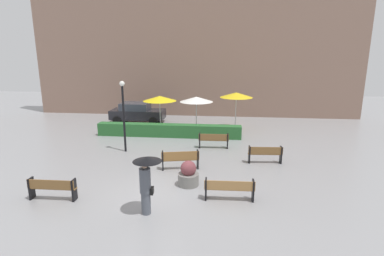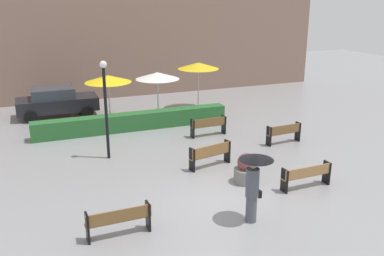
{
  "view_description": "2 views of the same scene",
  "coord_description": "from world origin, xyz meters",
  "px_view_note": "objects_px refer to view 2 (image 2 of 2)",
  "views": [
    {
      "loc": [
        2.75,
        -10.7,
        5.38
      ],
      "look_at": [
        1.0,
        5.31,
        1.4
      ],
      "focal_mm": 28.45,
      "sensor_mm": 36.0,
      "label": 1
    },
    {
      "loc": [
        -5.51,
        -11.2,
        6.36
      ],
      "look_at": [
        0.34,
        3.73,
        1.31
      ],
      "focal_mm": 40.13,
      "sensor_mm": 36.0,
      "label": 2
    }
  ],
  "objects_px": {
    "bench_far_right": "(284,132)",
    "lamp_post": "(105,100)",
    "patio_umbrella_yellow": "(108,79)",
    "parked_car": "(56,101)",
    "bench_near_left": "(119,220)",
    "pedestrian_with_umbrella": "(254,179)",
    "bench_mid_center": "(211,154)",
    "bench_back_row": "(209,125)",
    "planter_pot": "(246,170)",
    "bench_near_right": "(307,175)",
    "patio_umbrella_white": "(157,76)",
    "patio_umbrella_yellow_far": "(198,66)"
  },
  "relations": [
    {
      "from": "bench_far_right",
      "to": "lamp_post",
      "type": "distance_m",
      "value": 7.86
    },
    {
      "from": "patio_umbrella_yellow",
      "to": "parked_car",
      "type": "height_order",
      "value": "patio_umbrella_yellow"
    },
    {
      "from": "bench_near_left",
      "to": "pedestrian_with_umbrella",
      "type": "distance_m",
      "value": 3.92
    },
    {
      "from": "bench_mid_center",
      "to": "bench_back_row",
      "type": "xyz_separation_m",
      "value": [
        1.43,
        3.48,
        -0.02
      ]
    },
    {
      "from": "lamp_post",
      "to": "bench_mid_center",
      "type": "bearing_deg",
      "value": -34.1
    },
    {
      "from": "bench_back_row",
      "to": "planter_pot",
      "type": "relative_size",
      "value": 1.62
    },
    {
      "from": "bench_mid_center",
      "to": "bench_near_right",
      "type": "bearing_deg",
      "value": -51.97
    },
    {
      "from": "patio_umbrella_yellow",
      "to": "bench_back_row",
      "type": "bearing_deg",
      "value": -42.55
    },
    {
      "from": "bench_mid_center",
      "to": "patio_umbrella_white",
      "type": "bearing_deg",
      "value": 89.31
    },
    {
      "from": "bench_far_right",
      "to": "bench_near_left",
      "type": "height_order",
      "value": "bench_far_right"
    },
    {
      "from": "bench_back_row",
      "to": "bench_near_right",
      "type": "relative_size",
      "value": 0.93
    },
    {
      "from": "pedestrian_with_umbrella",
      "to": "patio_umbrella_white",
      "type": "bearing_deg",
      "value": 86.89
    },
    {
      "from": "patio_umbrella_white",
      "to": "patio_umbrella_yellow_far",
      "type": "distance_m",
      "value": 2.95
    },
    {
      "from": "patio_umbrella_yellow",
      "to": "patio_umbrella_white",
      "type": "relative_size",
      "value": 1.01
    },
    {
      "from": "pedestrian_with_umbrella",
      "to": "patio_umbrella_yellow",
      "type": "bearing_deg",
      "value": 99.76
    },
    {
      "from": "patio_umbrella_yellow",
      "to": "patio_umbrella_yellow_far",
      "type": "xyz_separation_m",
      "value": [
        5.27,
        1.1,
        0.17
      ]
    },
    {
      "from": "bench_back_row",
      "to": "bench_near_left",
      "type": "relative_size",
      "value": 0.97
    },
    {
      "from": "bench_back_row",
      "to": "pedestrian_with_umbrella",
      "type": "bearing_deg",
      "value": -104.3
    },
    {
      "from": "planter_pot",
      "to": "patio_umbrella_yellow_far",
      "type": "xyz_separation_m",
      "value": [
        2.22,
        9.89,
        2.03
      ]
    },
    {
      "from": "bench_near_left",
      "to": "patio_umbrella_white",
      "type": "height_order",
      "value": "patio_umbrella_white"
    },
    {
      "from": "bench_near_left",
      "to": "patio_umbrella_yellow_far",
      "type": "xyz_separation_m",
      "value": [
        7.12,
        11.75,
        1.99
      ]
    },
    {
      "from": "lamp_post",
      "to": "patio_umbrella_yellow_far",
      "type": "xyz_separation_m",
      "value": [
        6.27,
        5.81,
        0.08
      ]
    },
    {
      "from": "bench_back_row",
      "to": "parked_car",
      "type": "height_order",
      "value": "parked_car"
    },
    {
      "from": "pedestrian_with_umbrella",
      "to": "patio_umbrella_yellow",
      "type": "distance_m",
      "value": 11.46
    },
    {
      "from": "bench_far_right",
      "to": "patio_umbrella_yellow_far",
      "type": "bearing_deg",
      "value": 100.58
    },
    {
      "from": "patio_umbrella_yellow_far",
      "to": "bench_near_left",
      "type": "bearing_deg",
      "value": -121.23
    },
    {
      "from": "pedestrian_with_umbrella",
      "to": "patio_umbrella_white",
      "type": "relative_size",
      "value": 0.83
    },
    {
      "from": "bench_near_left",
      "to": "parked_car",
      "type": "bearing_deg",
      "value": 92.35
    },
    {
      "from": "lamp_post",
      "to": "patio_umbrella_yellow_far",
      "type": "distance_m",
      "value": 8.55
    },
    {
      "from": "patio_umbrella_yellow",
      "to": "patio_umbrella_yellow_far",
      "type": "relative_size",
      "value": 0.94
    },
    {
      "from": "pedestrian_with_umbrella",
      "to": "parked_car",
      "type": "bearing_deg",
      "value": 107.45
    },
    {
      "from": "bench_near_left",
      "to": "pedestrian_with_umbrella",
      "type": "height_order",
      "value": "pedestrian_with_umbrella"
    },
    {
      "from": "bench_back_row",
      "to": "patio_umbrella_yellow_far",
      "type": "xyz_separation_m",
      "value": [
        1.38,
        4.67,
        1.97
      ]
    },
    {
      "from": "bench_near_left",
      "to": "patio_umbrella_yellow_far",
      "type": "relative_size",
      "value": 0.67
    },
    {
      "from": "patio_umbrella_yellow_far",
      "to": "parked_car",
      "type": "distance_m",
      "value": 7.97
    },
    {
      "from": "bench_near_right",
      "to": "bench_near_left",
      "type": "height_order",
      "value": "bench_near_left"
    },
    {
      "from": "bench_mid_center",
      "to": "pedestrian_with_umbrella",
      "type": "distance_m",
      "value": 4.31
    },
    {
      "from": "bench_far_right",
      "to": "lamp_post",
      "type": "bearing_deg",
      "value": 171.95
    },
    {
      "from": "planter_pot",
      "to": "bench_far_right",
      "type": "bearing_deg",
      "value": 40.74
    },
    {
      "from": "pedestrian_with_umbrella",
      "to": "patio_umbrella_yellow_far",
      "type": "bearing_deg",
      "value": 74.87
    },
    {
      "from": "bench_near_right",
      "to": "lamp_post",
      "type": "height_order",
      "value": "lamp_post"
    },
    {
      "from": "bench_mid_center",
      "to": "bench_near_left",
      "type": "relative_size",
      "value": 1.0
    },
    {
      "from": "patio_umbrella_yellow",
      "to": "patio_umbrella_white",
      "type": "xyz_separation_m",
      "value": [
        2.55,
        -0.0,
        -0.02
      ]
    },
    {
      "from": "pedestrian_with_umbrella",
      "to": "patio_umbrella_yellow",
      "type": "height_order",
      "value": "patio_umbrella_yellow"
    },
    {
      "from": "bench_mid_center",
      "to": "parked_car",
      "type": "height_order",
      "value": "parked_car"
    },
    {
      "from": "bench_back_row",
      "to": "bench_near_right",
      "type": "height_order",
      "value": "bench_back_row"
    },
    {
      "from": "bench_far_right",
      "to": "bench_back_row",
      "type": "height_order",
      "value": "bench_back_row"
    },
    {
      "from": "patio_umbrella_yellow_far",
      "to": "bench_far_right",
      "type": "bearing_deg",
      "value": -79.42
    },
    {
      "from": "bench_near_left",
      "to": "pedestrian_with_umbrella",
      "type": "bearing_deg",
      "value": -8.93
    },
    {
      "from": "lamp_post",
      "to": "parked_car",
      "type": "height_order",
      "value": "lamp_post"
    }
  ]
}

